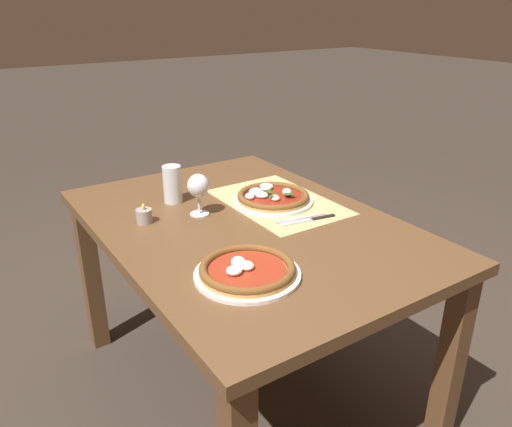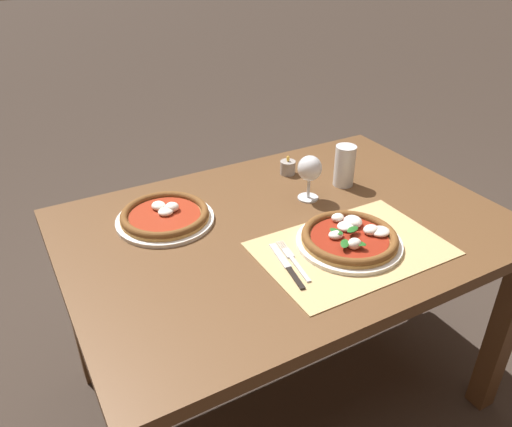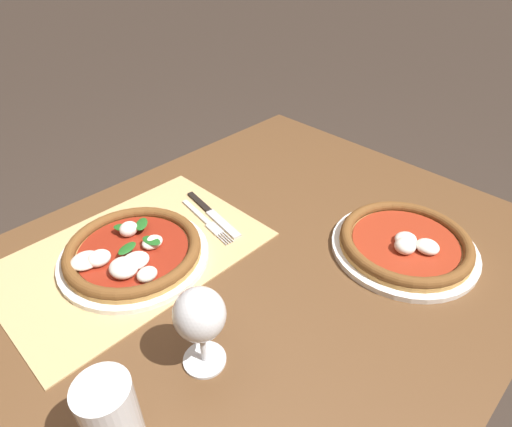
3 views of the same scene
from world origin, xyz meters
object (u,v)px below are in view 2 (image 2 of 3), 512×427
(pizza_near, at_px, (350,238))
(wine_glass, at_px, (310,170))
(knife, at_px, (287,265))
(votive_candle, at_px, (288,168))
(fork, at_px, (293,260))
(pizza_far, at_px, (165,216))
(pint_glass, at_px, (344,166))

(pizza_near, bearing_deg, wine_glass, 79.75)
(pizza_near, xyz_separation_m, knife, (-0.22, -0.00, -0.02))
(knife, distance_m, votive_candle, 0.58)
(fork, distance_m, knife, 0.03)
(pizza_far, bearing_deg, knife, -62.13)
(pizza_far, bearing_deg, wine_glass, -11.35)
(wine_glass, bearing_deg, fork, -130.59)
(pint_glass, relative_size, votive_candle, 2.01)
(pizza_far, bearing_deg, pint_glass, -6.10)
(pizza_far, xyz_separation_m, fork, (0.23, -0.37, -0.01))
(fork, height_order, votive_candle, votive_candle)
(pizza_far, xyz_separation_m, pint_glass, (0.64, -0.07, 0.05))
(pizza_far, height_order, wine_glass, wine_glass)
(pizza_far, xyz_separation_m, wine_glass, (0.47, -0.09, 0.09))
(wine_glass, relative_size, votive_candle, 2.15)
(knife, bearing_deg, pizza_near, 0.62)
(wine_glass, distance_m, votive_candle, 0.22)
(pizza_near, distance_m, fork, 0.19)
(pizza_far, height_order, knife, pizza_far)
(pint_glass, bearing_deg, pizza_far, 173.90)
(wine_glass, relative_size, fork, 0.77)
(wine_glass, height_order, pint_glass, wine_glass)
(wine_glass, relative_size, pint_glass, 1.07)
(pint_glass, xyz_separation_m, votive_candle, (-0.13, 0.17, -0.05))
(fork, distance_m, votive_candle, 0.55)
(wine_glass, bearing_deg, pizza_far, 168.65)
(pizza_far, bearing_deg, fork, -58.22)
(pizza_near, distance_m, wine_glass, 0.30)
(votive_candle, bearing_deg, fork, -120.65)
(pint_glass, bearing_deg, knife, -143.92)
(pizza_near, height_order, knife, pizza_near)
(fork, xyz_separation_m, knife, (-0.03, -0.01, 0.00))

